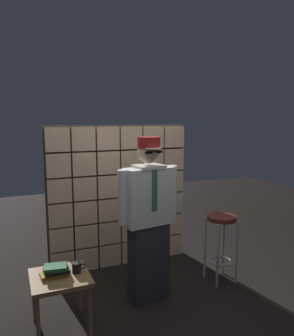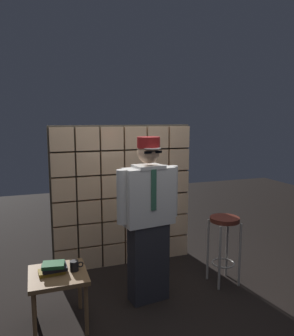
{
  "view_description": "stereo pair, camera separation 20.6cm",
  "coord_description": "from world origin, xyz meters",
  "px_view_note": "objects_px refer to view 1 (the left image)",
  "views": [
    {
      "loc": [
        -1.3,
        -2.64,
        1.94
      ],
      "look_at": [
        0.0,
        0.45,
        1.42
      ],
      "focal_mm": 35.29,
      "sensor_mm": 36.0,
      "label": 1
    },
    {
      "loc": [
        -1.11,
        -2.72,
        1.94
      ],
      "look_at": [
        0.0,
        0.45,
        1.42
      ],
      "focal_mm": 35.29,
      "sensor_mm": 36.0,
      "label": 2
    }
  ],
  "objects_px": {
    "side_table": "(60,283)",
    "coffee_mug": "(77,268)",
    "standing_person": "(149,217)",
    "book_stack": "(55,271)",
    "bar_stool": "(221,233)"
  },
  "relations": [
    {
      "from": "bar_stool",
      "to": "side_table",
      "type": "distance_m",
      "value": 1.91
    },
    {
      "from": "bar_stool",
      "to": "coffee_mug",
      "type": "bearing_deg",
      "value": -173.02
    },
    {
      "from": "book_stack",
      "to": "coffee_mug",
      "type": "xyz_separation_m",
      "value": [
        0.19,
        -0.01,
        -0.0
      ]
    },
    {
      "from": "coffee_mug",
      "to": "side_table",
      "type": "bearing_deg",
      "value": -179.98
    },
    {
      "from": "standing_person",
      "to": "bar_stool",
      "type": "bearing_deg",
      "value": -4.57
    },
    {
      "from": "book_stack",
      "to": "coffee_mug",
      "type": "distance_m",
      "value": 0.19
    },
    {
      "from": "side_table",
      "to": "coffee_mug",
      "type": "relative_size",
      "value": 4.16
    },
    {
      "from": "coffee_mug",
      "to": "bar_stool",
      "type": "bearing_deg",
      "value": 6.98
    },
    {
      "from": "book_stack",
      "to": "side_table",
      "type": "bearing_deg",
      "value": -16.12
    },
    {
      "from": "standing_person",
      "to": "book_stack",
      "type": "height_order",
      "value": "standing_person"
    },
    {
      "from": "bar_stool",
      "to": "side_table",
      "type": "height_order",
      "value": "bar_stool"
    },
    {
      "from": "side_table",
      "to": "coffee_mug",
      "type": "bearing_deg",
      "value": 0.02
    },
    {
      "from": "bar_stool",
      "to": "side_table",
      "type": "relative_size",
      "value": 1.52
    },
    {
      "from": "bar_stool",
      "to": "book_stack",
      "type": "xyz_separation_m",
      "value": [
        -1.93,
        -0.2,
        -0.02
      ]
    },
    {
      "from": "standing_person",
      "to": "book_stack",
      "type": "xyz_separation_m",
      "value": [
        -0.98,
        -0.15,
        -0.34
      ]
    }
  ]
}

